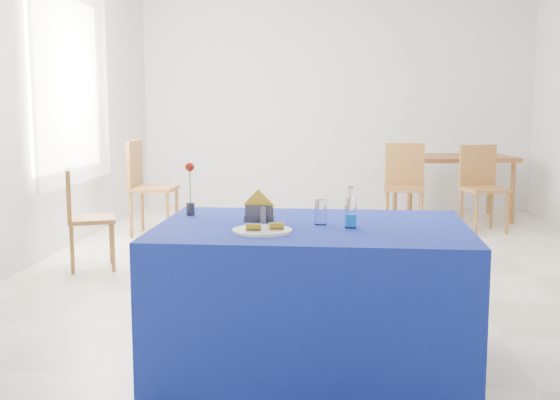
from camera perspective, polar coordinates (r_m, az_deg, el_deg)
The scene contains 18 objects.
floor at distance 5.85m, azimuth 3.62°, elevation -5.78°, with size 7.00×7.00×0.00m, color beige.
room_shell at distance 5.69m, azimuth 3.78°, elevation 11.58°, with size 7.00×7.00×7.00m.
window_pane at distance 7.00m, azimuth -16.95°, elevation 8.96°, with size 0.04×1.50×1.60m, color white.
curtain at distance 6.97m, azimuth -16.41°, elevation 8.99°, with size 0.04×1.75×1.85m, color white.
plate at distance 3.43m, azimuth -1.46°, elevation -2.51°, with size 0.29×0.29×0.01m, color white.
drinking_glass at distance 3.64m, azimuth 3.33°, elevation -0.99°, with size 0.06×0.06×0.13m, color silver.
salt_shaker at distance 3.72m, azimuth -1.62°, elevation -1.12°, with size 0.03×0.03×0.09m, color slate.
pepper_shaker at distance 3.68m, azimuth -1.37°, elevation -1.23°, with size 0.03×0.03×0.09m, color slate.
blue_table at distance 3.72m, azimuth 2.60°, elevation -7.80°, with size 1.60×1.10×0.76m.
water_bottle at distance 3.56m, azimuth 5.77°, elevation -1.12°, with size 0.06×0.06×0.21m.
napkin_holder at distance 3.74m, azimuth -1.70°, elevation -0.99°, with size 0.16×0.06×0.17m.
rose_vase at distance 3.95m, azimuth -7.32°, elevation 0.86°, with size 0.05×0.05×0.30m.
oak_table at distance 8.56m, azimuth 13.84°, elevation 3.00°, with size 1.47×1.08×0.76m.
chair_bg_left at distance 7.71m, azimuth 10.08°, elevation 1.58°, with size 0.45×0.45×0.94m.
chair_bg_right at distance 7.86m, azimuth 16.05°, elevation 1.45°, with size 0.51×0.51×0.93m.
chair_win_a at distance 6.04m, azimuth -15.85°, elevation -0.91°, with size 0.49×0.49×0.85m.
chair_win_b at distance 7.44m, azimuth -10.90°, elevation 1.56°, with size 0.45×0.45×0.99m.
banana_pieces at distance 3.41m, azimuth -1.21°, elevation -2.14°, with size 0.19×0.09×0.03m.
Camera 1 is at (0.17, -5.68, 1.40)m, focal length 45.00 mm.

